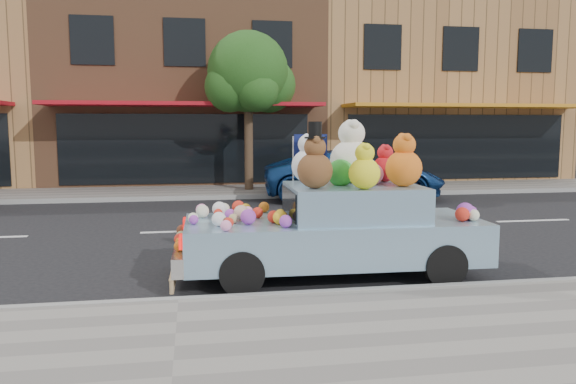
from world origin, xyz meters
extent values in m
plane|color=black|center=(0.00, 0.00, 0.00)|extent=(120.00, 120.00, 0.00)
cube|color=gray|center=(0.00, -6.50, 0.06)|extent=(60.00, 3.00, 0.12)
cube|color=gray|center=(0.00, 6.50, 0.06)|extent=(60.00, 3.00, 0.12)
cube|color=gray|center=(0.00, -5.00, 0.07)|extent=(60.00, 0.12, 0.13)
cube|color=gray|center=(0.00, 5.00, 0.07)|extent=(60.00, 0.12, 0.13)
cube|color=#8F5C3C|center=(0.00, 12.00, 3.50)|extent=(10.00, 8.00, 7.00)
cube|color=#332D2B|center=(0.00, 12.00, 7.15)|extent=(10.00, 8.00, 0.30)
cube|color=black|center=(0.00, 7.98, 1.40)|extent=(8.50, 0.06, 2.40)
cube|color=#A70F1A|center=(0.00, 7.10, 2.90)|extent=(9.00, 1.80, 0.12)
cube|color=black|center=(-3.00, 7.98, 5.00)|extent=(1.40, 0.06, 1.60)
cube|color=black|center=(0.00, 7.98, 5.00)|extent=(1.40, 0.06, 1.60)
cube|color=black|center=(3.00, 7.98, 5.00)|extent=(1.40, 0.06, 1.60)
cube|color=#A07243|center=(10.00, 12.00, 3.50)|extent=(10.00, 8.00, 7.00)
cube|color=#332D2B|center=(10.00, 12.00, 7.15)|extent=(10.00, 8.00, 0.30)
cube|color=black|center=(10.00, 7.98, 1.40)|extent=(8.50, 0.06, 2.40)
cube|color=orange|center=(10.00, 7.10, 2.90)|extent=(9.00, 1.80, 0.12)
cube|color=black|center=(7.00, 7.98, 5.00)|extent=(1.40, 0.06, 1.60)
cube|color=black|center=(10.00, 7.98, 5.00)|extent=(1.40, 0.06, 1.60)
cube|color=black|center=(13.00, 7.98, 5.00)|extent=(1.40, 0.06, 1.60)
cylinder|color=#38281C|center=(2.00, 6.50, 1.60)|extent=(0.28, 0.28, 3.20)
sphere|color=#1E4413|center=(2.00, 6.50, 3.92)|extent=(2.60, 2.60, 2.60)
sphere|color=#1E4413|center=(2.70, 6.80, 3.52)|extent=(1.80, 1.80, 1.80)
sphere|color=#1E4413|center=(1.40, 6.30, 3.42)|extent=(1.60, 1.60, 1.60)
sphere|color=#1E4413|center=(2.20, 5.90, 3.32)|extent=(1.40, 1.40, 1.40)
sphere|color=#1E4413|center=(1.70, 7.10, 3.62)|extent=(1.60, 1.60, 1.60)
imported|color=navy|center=(4.91, 4.35, 0.74)|extent=(5.62, 3.17, 1.48)
cylinder|color=black|center=(3.61, -4.68, 0.30)|extent=(0.60, 0.21, 0.60)
cylinder|color=black|center=(3.64, -3.12, 0.30)|extent=(0.60, 0.21, 0.60)
cylinder|color=black|center=(0.81, -4.62, 0.30)|extent=(0.60, 0.21, 0.60)
cylinder|color=black|center=(0.84, -3.06, 0.30)|extent=(0.60, 0.21, 0.60)
cube|color=#81A6C0|center=(2.22, -3.87, 0.55)|extent=(4.34, 1.80, 0.60)
cube|color=#81A6C0|center=(2.52, -3.87, 1.10)|extent=(1.93, 1.54, 0.50)
cube|color=silver|center=(0.01, -3.82, 0.40)|extent=(0.20, 1.78, 0.26)
cube|color=red|center=(0.04, -4.50, 0.72)|extent=(0.07, 0.28, 0.16)
cube|color=red|center=(0.07, -3.14, 0.72)|extent=(0.07, 0.28, 0.16)
cube|color=black|center=(1.58, -3.85, 1.10)|extent=(0.07, 1.30, 0.40)
sphere|color=brown|center=(1.87, -4.21, 1.60)|extent=(0.50, 0.50, 0.50)
sphere|color=brown|center=(1.87, -4.21, 1.92)|extent=(0.31, 0.31, 0.31)
sphere|color=brown|center=(1.87, -4.32, 2.02)|extent=(0.12, 0.12, 0.12)
sphere|color=brown|center=(1.87, -4.10, 2.02)|extent=(0.12, 0.12, 0.12)
cylinder|color=black|center=(1.87, -4.21, 2.05)|extent=(0.29, 0.29, 0.02)
cylinder|color=black|center=(1.87, -4.21, 2.16)|extent=(0.19, 0.19, 0.22)
sphere|color=#F2EAC1|center=(2.58, -3.53, 1.68)|extent=(0.65, 0.65, 0.65)
sphere|color=#F2EAC1|center=(2.58, -3.53, 2.10)|extent=(0.41, 0.41, 0.41)
sphere|color=#F2EAC1|center=(2.58, -3.67, 2.23)|extent=(0.15, 0.15, 0.15)
sphere|color=#F2EAC1|center=(2.58, -3.38, 2.23)|extent=(0.15, 0.15, 0.15)
sphere|color=#DA5D14|center=(3.17, -4.19, 1.61)|extent=(0.52, 0.52, 0.52)
sphere|color=#DA5D14|center=(3.17, -4.19, 1.95)|extent=(0.32, 0.32, 0.32)
sphere|color=#DA5D14|center=(3.17, -4.30, 2.05)|extent=(0.12, 0.12, 0.12)
sphere|color=#DA5D14|center=(3.17, -4.08, 2.05)|extent=(0.12, 0.12, 0.12)
sphere|color=#B41319|center=(3.13, -3.49, 1.55)|extent=(0.40, 0.40, 0.40)
sphere|color=#B41319|center=(3.13, -3.49, 1.80)|extent=(0.24, 0.24, 0.24)
sphere|color=#B41319|center=(3.13, -3.57, 1.88)|extent=(0.09, 0.09, 0.09)
sphere|color=#B41319|center=(3.13, -3.40, 1.88)|extent=(0.09, 0.09, 0.09)
sphere|color=silver|center=(1.94, -3.41, 1.60)|extent=(0.51, 0.51, 0.51)
sphere|color=silver|center=(1.94, -3.41, 1.93)|extent=(0.31, 0.31, 0.31)
sphere|color=silver|center=(1.94, -3.52, 2.03)|extent=(0.12, 0.12, 0.12)
sphere|color=silver|center=(1.94, -3.30, 2.03)|extent=(0.12, 0.12, 0.12)
sphere|color=yellow|center=(2.51, -4.42, 1.57)|extent=(0.43, 0.43, 0.43)
sphere|color=yellow|center=(2.51, -4.42, 1.85)|extent=(0.27, 0.27, 0.27)
sphere|color=yellow|center=(2.51, -4.52, 1.93)|extent=(0.10, 0.10, 0.10)
sphere|color=yellow|center=(2.51, -4.33, 1.93)|extent=(0.10, 0.10, 0.10)
sphere|color=#258A26|center=(2.32, -3.87, 1.53)|extent=(0.40, 0.40, 0.40)
sphere|color=pink|center=(2.83, -3.83, 1.50)|extent=(0.32, 0.32, 0.32)
sphere|color=pink|center=(0.61, -4.56, 0.92)|extent=(0.15, 0.15, 0.15)
sphere|color=#582C19|center=(1.43, -4.03, 0.94)|extent=(0.17, 0.17, 0.17)
sphere|color=white|center=(0.59, -3.29, 0.96)|extent=(0.22, 0.22, 0.22)
sphere|color=#F3A21B|center=(1.46, -3.71, 0.92)|extent=(0.15, 0.15, 0.15)
sphere|color=purple|center=(1.42, -4.44, 0.94)|extent=(0.17, 0.17, 0.17)
sphere|color=purple|center=(0.72, -3.73, 0.93)|extent=(0.17, 0.17, 0.17)
sphere|color=red|center=(1.14, -3.59, 0.93)|extent=(0.16, 0.16, 0.16)
sphere|color=beige|center=(0.33, -3.43, 0.95)|extent=(0.19, 0.19, 0.19)
sphere|color=beige|center=(0.19, -3.89, 0.93)|extent=(0.15, 0.15, 0.15)
sphere|color=red|center=(0.89, -3.09, 0.95)|extent=(0.20, 0.20, 0.20)
sphere|color=beige|center=(0.67, -3.13, 0.94)|extent=(0.17, 0.17, 0.17)
sphere|color=#F3A21B|center=(1.00, -3.17, 0.93)|extent=(0.16, 0.16, 0.16)
sphere|color=purple|center=(0.95, -4.11, 0.96)|extent=(0.22, 0.22, 0.22)
sphere|color=red|center=(1.31, -4.05, 0.94)|extent=(0.18, 0.18, 0.18)
sphere|color=red|center=(0.67, -4.29, 0.92)|extent=(0.14, 0.14, 0.14)
sphere|color=red|center=(0.56, -3.46, 0.92)|extent=(0.14, 0.14, 0.14)
sphere|color=#BE5D11|center=(1.30, -3.07, 0.93)|extent=(0.17, 0.17, 0.17)
sphere|color=#A08E58|center=(0.75, -3.99, 0.92)|extent=(0.14, 0.14, 0.14)
sphere|color=#582C19|center=(0.65, -4.25, 0.92)|extent=(0.13, 0.13, 0.13)
sphere|color=#F3A21B|center=(1.38, -4.19, 0.95)|extent=(0.20, 0.20, 0.20)
sphere|color=purple|center=(0.20, -3.96, 0.92)|extent=(0.13, 0.13, 0.13)
sphere|color=pink|center=(1.01, -3.44, 0.93)|extent=(0.16, 0.16, 0.16)
sphere|color=pink|center=(0.32, -3.19, 0.94)|extent=(0.18, 0.18, 0.18)
sphere|color=white|center=(0.54, -4.18, 0.95)|extent=(0.20, 0.20, 0.20)
sphere|color=#D8A88C|center=(0.88, -3.79, 0.97)|extent=(0.22, 0.22, 0.22)
sphere|color=#BE5D11|center=(0.00, -3.88, 0.59)|extent=(0.13, 0.13, 0.13)
sphere|color=red|center=(0.01, -3.81, 0.62)|extent=(0.17, 0.17, 0.17)
sphere|color=beige|center=(0.01, -3.79, 0.60)|extent=(0.14, 0.14, 0.14)
sphere|color=#BE5D11|center=(0.00, -4.19, 0.60)|extent=(0.14, 0.14, 0.14)
sphere|color=white|center=(0.01, -3.62, 0.60)|extent=(0.13, 0.13, 0.13)
sphere|color=white|center=(0.01, -3.45, 0.60)|extent=(0.13, 0.13, 0.13)
sphere|color=#A08E58|center=(0.01, -3.51, 0.60)|extent=(0.15, 0.15, 0.15)
sphere|color=pink|center=(0.02, -3.05, 0.60)|extent=(0.15, 0.15, 0.15)
sphere|color=#582C19|center=(0.02, -3.14, 0.62)|extent=(0.17, 0.17, 0.17)
sphere|color=purple|center=(4.18, -4.25, 0.95)|extent=(0.21, 0.21, 0.21)
sphere|color=red|center=(3.99, -4.37, 0.95)|extent=(0.21, 0.21, 0.21)
sphere|color=purple|center=(4.10, -4.25, 0.98)|extent=(0.25, 0.25, 0.25)
sphere|color=#A08E58|center=(3.92, -3.28, 0.94)|extent=(0.19, 0.19, 0.19)
sphere|color=beige|center=(4.17, -4.36, 0.94)|extent=(0.17, 0.17, 0.17)
cylinder|color=#997A54|center=(-0.09, -4.66, 0.17)|extent=(0.06, 0.06, 0.17)
sphere|color=#997A54|center=(-0.09, -4.66, 0.26)|extent=(0.07, 0.07, 0.07)
cylinder|color=#997A54|center=(-0.09, -4.56, 0.17)|extent=(0.06, 0.06, 0.17)
sphere|color=#997A54|center=(-0.09, -4.56, 0.26)|extent=(0.07, 0.07, 0.07)
cylinder|color=#997A54|center=(-0.09, -4.45, 0.17)|extent=(0.06, 0.06, 0.17)
sphere|color=#997A54|center=(-0.09, -4.45, 0.26)|extent=(0.07, 0.07, 0.07)
cylinder|color=#997A54|center=(-0.09, -4.35, 0.17)|extent=(0.06, 0.06, 0.17)
sphere|color=#997A54|center=(-0.09, -4.35, 0.26)|extent=(0.07, 0.07, 0.07)
cylinder|color=#997A54|center=(-0.08, -4.24, 0.17)|extent=(0.06, 0.06, 0.17)
sphere|color=#997A54|center=(-0.08, -4.24, 0.26)|extent=(0.07, 0.07, 0.07)
cylinder|color=#997A54|center=(-0.08, -4.13, 0.17)|extent=(0.06, 0.06, 0.17)
sphere|color=#997A54|center=(-0.08, -4.13, 0.26)|extent=(0.07, 0.07, 0.07)
cylinder|color=#997A54|center=(-0.08, -4.03, 0.17)|extent=(0.06, 0.06, 0.17)
sphere|color=#997A54|center=(-0.08, -4.03, 0.26)|extent=(0.07, 0.07, 0.07)
cylinder|color=#997A54|center=(-0.08, -3.92, 0.17)|extent=(0.06, 0.06, 0.17)
sphere|color=#997A54|center=(-0.08, -3.92, 0.26)|extent=(0.07, 0.07, 0.07)
cylinder|color=#997A54|center=(-0.07, -3.82, 0.17)|extent=(0.06, 0.06, 0.17)
sphere|color=#997A54|center=(-0.07, -3.82, 0.26)|extent=(0.07, 0.07, 0.07)
cylinder|color=#997A54|center=(-0.07, -3.71, 0.17)|extent=(0.06, 0.06, 0.17)
sphere|color=#997A54|center=(-0.07, -3.71, 0.26)|extent=(0.07, 0.07, 0.07)
cylinder|color=#997A54|center=(-0.07, -3.60, 0.17)|extent=(0.06, 0.06, 0.17)
sphere|color=#997A54|center=(-0.07, -3.60, 0.26)|extent=(0.07, 0.07, 0.07)
cylinder|color=#997A54|center=(-0.07, -3.50, 0.17)|extent=(0.06, 0.06, 0.17)
sphere|color=#997A54|center=(-0.07, -3.50, 0.26)|extent=(0.07, 0.07, 0.07)
cylinder|color=#997A54|center=(-0.06, -3.39, 0.17)|extent=(0.06, 0.06, 0.17)
sphere|color=#997A54|center=(-0.06, -3.39, 0.26)|extent=(0.07, 0.07, 0.07)
cylinder|color=#997A54|center=(-0.06, -3.28, 0.17)|extent=(0.06, 0.06, 0.17)
sphere|color=#997A54|center=(-0.06, -3.28, 0.26)|extent=(0.07, 0.07, 0.07)
cylinder|color=#997A54|center=(-0.06, -3.18, 0.17)|extent=(0.06, 0.06, 0.17)
sphere|color=#997A54|center=(-0.06, -3.18, 0.26)|extent=(0.07, 0.07, 0.07)
cylinder|color=#997A54|center=(-0.06, -3.07, 0.17)|extent=(0.06, 0.06, 0.17)
sphere|color=#997A54|center=(-0.06, -3.07, 0.26)|extent=(0.07, 0.07, 0.07)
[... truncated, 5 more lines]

